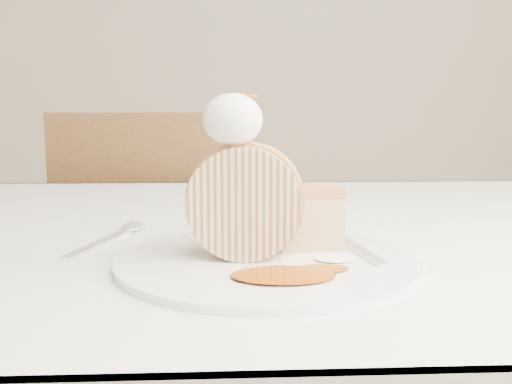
{
  "coord_description": "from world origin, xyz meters",
  "views": [
    {
      "loc": [
        -0.06,
        -0.55,
        0.9
      ],
      "look_at": [
        -0.03,
        -0.0,
        0.82
      ],
      "focal_mm": 40.0,
      "sensor_mm": 36.0,
      "label": 1
    }
  ],
  "objects": [
    {
      "name": "table",
      "position": [
        0.0,
        0.2,
        0.66
      ],
      "size": [
        1.4,
        0.9,
        0.75
      ],
      "color": "silver",
      "rests_on": "ground"
    },
    {
      "name": "cake_chunk",
      "position": [
        0.02,
        0.03,
        0.78
      ],
      "size": [
        0.07,
        0.06,
        0.05
      ],
      "primitive_type": "cube",
      "rotation": [
        0.0,
        0.0,
        0.08
      ],
      "color": "#D0864E",
      "rests_on": "plate"
    },
    {
      "name": "spoon",
      "position": [
        -0.2,
        0.08,
        0.75
      ],
      "size": [
        0.07,
        0.17,
        0.0
      ],
      "primitive_type": "cube",
      "rotation": [
        0.0,
        0.0,
        -0.27
      ],
      "color": "silver",
      "rests_on": "table"
    },
    {
      "name": "chair_far",
      "position": [
        -0.24,
        0.84,
        0.51
      ],
      "size": [
        0.48,
        0.48,
        0.9
      ],
      "rotation": [
        0.0,
        0.0,
        2.99
      ],
      "color": "brown",
      "rests_on": "ground"
    },
    {
      "name": "caramel_drizzle",
      "position": [
        -0.05,
        -0.01,
        0.92
      ],
      "size": [
        0.03,
        0.02,
        0.01
      ],
      "primitive_type": "ellipsoid",
      "color": "#843A05",
      "rests_on": "whipped_cream"
    },
    {
      "name": "whipped_cream",
      "position": [
        -0.06,
        -0.01,
        0.89
      ],
      "size": [
        0.06,
        0.06,
        0.05
      ],
      "primitive_type": "ellipsoid",
      "color": "white",
      "rests_on": "roulade_slice"
    },
    {
      "name": "fork",
      "position": [
        0.07,
        0.01,
        0.76
      ],
      "size": [
        0.05,
        0.17,
        0.0
      ],
      "primitive_type": "cube",
      "rotation": [
        0.0,
        0.0,
        0.14
      ],
      "color": "silver",
      "rests_on": "plate"
    },
    {
      "name": "plate",
      "position": [
        -0.02,
        -0.01,
        0.75
      ],
      "size": [
        0.31,
        0.31,
        0.01
      ],
      "primitive_type": "cylinder",
      "rotation": [
        0.0,
        0.0,
        0.08
      ],
      "color": "white",
      "rests_on": "table"
    },
    {
      "name": "roulade_slice",
      "position": [
        -0.04,
        -0.0,
        0.81
      ],
      "size": [
        0.11,
        0.07,
        0.11
      ],
      "primitive_type": "cylinder",
      "rotation": [
        1.57,
        0.0,
        -0.12
      ],
      "color": "beige",
      "rests_on": "plate"
    },
    {
      "name": "caramel_pool",
      "position": [
        -0.01,
        -0.08,
        0.76
      ],
      "size": [
        0.1,
        0.07,
        0.0
      ],
      "primitive_type": null,
      "rotation": [
        0.0,
        0.0,
        0.08
      ],
      "color": "#843A05",
      "rests_on": "plate"
    }
  ]
}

